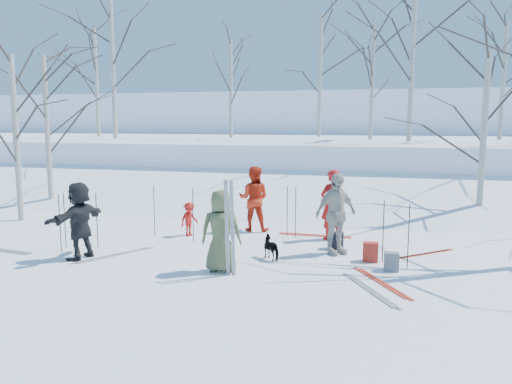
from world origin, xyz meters
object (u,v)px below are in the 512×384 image
(skier_redor_behind, at_px, (254,199))
(dog, at_px, (273,247))
(skier_cream_east, at_px, (336,214))
(skier_olive_center, at_px, (221,231))
(backpack_dark, at_px, (336,241))
(skier_red_seated, at_px, (189,219))
(skier_grey_west, at_px, (79,220))
(skier_red_north, at_px, (332,205))
(backpack_red, at_px, (371,252))
(backpack_grey, at_px, (391,262))

(skier_redor_behind, height_order, dog, skier_redor_behind)
(skier_cream_east, height_order, dog, skier_cream_east)
(skier_olive_center, xyz_separation_m, backpack_dark, (2.06, 2.37, -0.63))
(skier_red_seated, height_order, skier_cream_east, skier_cream_east)
(skier_grey_west, xyz_separation_m, dog, (4.09, 1.04, -0.59))
(skier_red_north, distance_m, skier_grey_west, 6.06)
(dog, bearing_deg, skier_olive_center, 7.83)
(skier_red_seated, bearing_deg, dog, -97.13)
(backpack_red, xyz_separation_m, backpack_grey, (0.43, -0.59, -0.02))
(skier_red_north, distance_m, backpack_dark, 1.21)
(skier_grey_west, bearing_deg, skier_olive_center, 99.06)
(skier_red_seated, height_order, backpack_dark, skier_red_seated)
(skier_cream_east, relative_size, backpack_red, 4.42)
(skier_red_seated, bearing_deg, skier_cream_east, -77.52)
(skier_cream_east, xyz_separation_m, backpack_dark, (-0.02, 0.45, -0.73))
(backpack_red, distance_m, backpack_grey, 0.73)
(skier_olive_center, distance_m, backpack_grey, 3.50)
(skier_olive_center, xyz_separation_m, dog, (0.80, 1.14, -0.57))
(skier_redor_behind, bearing_deg, skier_red_seated, 32.62)
(backpack_red, bearing_deg, backpack_grey, -53.59)
(skier_grey_west, relative_size, backpack_red, 4.06)
(skier_grey_west, xyz_separation_m, backpack_dark, (5.35, 2.27, -0.65))
(skier_olive_center, distance_m, backpack_red, 3.30)
(dog, bearing_deg, skier_cream_east, 164.25)
(backpack_red, height_order, backpack_grey, backpack_red)
(skier_olive_center, bearing_deg, skier_red_north, -130.02)
(skier_grey_west, xyz_separation_m, backpack_grey, (6.61, 0.79, -0.66))
(skier_cream_east, height_order, skier_grey_west, skier_cream_east)
(skier_grey_west, xyz_separation_m, backpack_red, (6.18, 1.38, -0.64))
(skier_redor_behind, height_order, backpack_red, skier_redor_behind)
(skier_red_north, xyz_separation_m, skier_grey_west, (-5.12, -3.24, -0.04))
(backpack_grey, bearing_deg, skier_redor_behind, 141.52)
(backpack_red, bearing_deg, skier_grey_west, -167.40)
(skier_red_north, relative_size, backpack_grey, 4.72)
(skier_olive_center, xyz_separation_m, skier_redor_behind, (-0.35, 3.81, 0.06))
(skier_redor_behind, distance_m, backpack_grey, 4.73)
(skier_red_north, height_order, skier_redor_behind, skier_red_north)
(skier_red_north, height_order, backpack_dark, skier_red_north)
(backpack_dark, bearing_deg, skier_olive_center, -130.96)
(backpack_red, bearing_deg, skier_redor_behind, 144.26)
(backpack_dark, bearing_deg, skier_grey_west, -156.99)
(skier_olive_center, bearing_deg, backpack_red, -164.09)
(skier_cream_east, bearing_deg, skier_olive_center, 178.34)
(skier_red_north, xyz_separation_m, skier_redor_behind, (-2.18, 0.47, -0.00))
(skier_grey_west, height_order, dog, skier_grey_west)
(backpack_grey, bearing_deg, backpack_dark, 130.45)
(backpack_red, relative_size, backpack_grey, 1.11)
(skier_grey_west, relative_size, dog, 2.75)
(skier_cream_east, bearing_deg, skier_red_north, 55.74)
(skier_olive_center, xyz_separation_m, backpack_red, (2.89, 1.48, -0.62))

